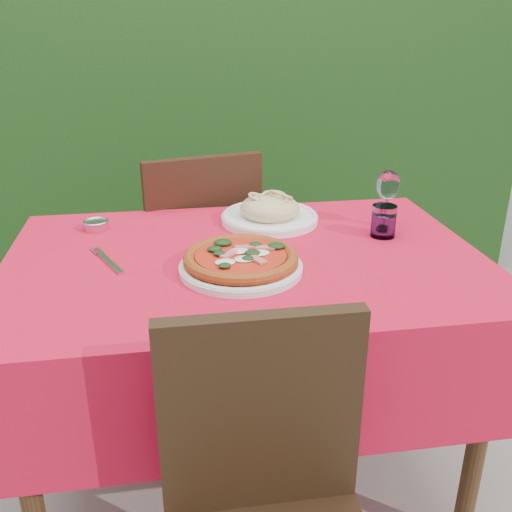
{
  "coord_description": "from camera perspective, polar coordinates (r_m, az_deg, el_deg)",
  "views": [
    {
      "loc": [
        -0.19,
        -1.38,
        1.34
      ],
      "look_at": [
        0.02,
        -0.05,
        0.77
      ],
      "focal_mm": 40.0,
      "sensor_mm": 36.0,
      "label": 1
    }
  ],
  "objects": [
    {
      "name": "pizza_plate",
      "position": [
        1.41,
        -1.53,
        -0.53
      ],
      "size": [
        0.37,
        0.37,
        0.06
      ],
      "rotation": [
        0.0,
        0.0,
        -0.41
      ],
      "color": "silver",
      "rests_on": "dining_table"
    },
    {
      "name": "fork",
      "position": [
        1.51,
        -14.42,
        -0.64
      ],
      "size": [
        0.11,
        0.21,
        0.01
      ],
      "primitive_type": "cube",
      "rotation": [
        0.0,
        0.0,
        0.43
      ],
      "color": "silver",
      "rests_on": "dining_table"
    },
    {
      "name": "hedge",
      "position": [
        2.96,
        -5.5,
        14.69
      ],
      "size": [
        3.2,
        0.55,
        1.78
      ],
      "color": "black",
      "rests_on": "ground"
    },
    {
      "name": "chair_far",
      "position": [
        2.12,
        -5.78,
        0.16
      ],
      "size": [
        0.49,
        0.49,
        0.91
      ],
      "rotation": [
        0.0,
        0.0,
        3.37
      ],
      "color": "black",
      "rests_on": "ground"
    },
    {
      "name": "ground",
      "position": [
        1.93,
        -0.88,
        -20.93
      ],
      "size": [
        60.0,
        60.0,
        0.0
      ],
      "primitive_type": "plane",
      "color": "slate",
      "rests_on": "ground"
    },
    {
      "name": "dining_table",
      "position": [
        1.58,
        -1.01,
        -5.09
      ],
      "size": [
        1.26,
        0.86,
        0.75
      ],
      "color": "#402814",
      "rests_on": "ground"
    },
    {
      "name": "steel_ramekin",
      "position": [
        1.76,
        -15.7,
        2.95
      ],
      "size": [
        0.07,
        0.07,
        0.03
      ],
      "primitive_type": "cylinder",
      "color": "silver",
      "rests_on": "dining_table"
    },
    {
      "name": "water_glass",
      "position": [
        1.67,
        12.63,
        3.28
      ],
      "size": [
        0.07,
        0.07,
        0.09
      ],
      "color": "silver",
      "rests_on": "dining_table"
    },
    {
      "name": "pasta_plate",
      "position": [
        1.75,
        1.37,
        4.38
      ],
      "size": [
        0.3,
        0.3,
        0.08
      ],
      "rotation": [
        0.0,
        0.0,
        0.34
      ],
      "color": "white",
      "rests_on": "dining_table"
    },
    {
      "name": "wine_glass",
      "position": [
        1.74,
        13.06,
        6.68
      ],
      "size": [
        0.07,
        0.07,
        0.17
      ],
      "color": "silver",
      "rests_on": "dining_table"
    }
  ]
}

